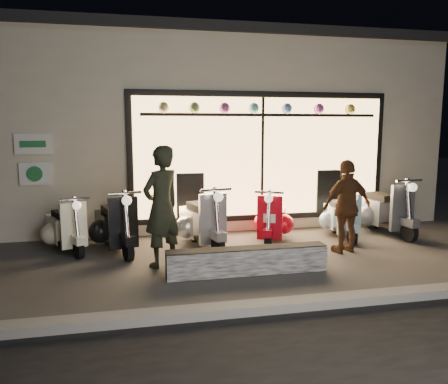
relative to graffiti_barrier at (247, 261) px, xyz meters
The scene contains 12 objects.
ground 0.71m from the graffiti_barrier, 72.91° to the left, with size 40.00×40.00×0.00m, color #383533.
kerb 1.37m from the graffiti_barrier, 81.58° to the right, with size 40.00×0.25×0.12m, color slate.
shop_building 5.95m from the graffiti_barrier, 87.93° to the left, with size 10.20×6.23×4.20m.
graffiti_barrier is the anchor object (origin of this frame).
scooter_silver 1.80m from the graffiti_barrier, 103.83° to the left, with size 0.71×1.55×1.10m.
scooter_red 2.02m from the graffiti_barrier, 60.96° to the left, with size 0.83×1.38×1.01m.
scooter_black 2.64m from the graffiti_barrier, 138.23° to the left, with size 0.78×1.51×1.08m.
scooter_cream 3.44m from the graffiti_barrier, 145.60° to the left, with size 0.81×1.32×0.97m.
scooter_blue 3.04m from the graffiti_barrier, 37.31° to the left, with size 0.56×1.36×0.97m.
scooter_grey 3.92m from the graffiti_barrier, 29.64° to the left, with size 0.60×1.59×1.13m.
man 1.56m from the graffiti_barrier, 151.06° to the left, with size 0.69×0.45×1.89m, color black.
woman 2.19m from the graffiti_barrier, 20.63° to the left, with size 0.95×0.39×1.61m, color #53301A.
Camera 1 is at (-1.84, -6.68, 2.17)m, focal length 35.00 mm.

